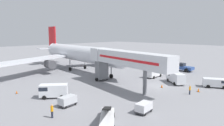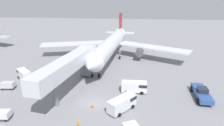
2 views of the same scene
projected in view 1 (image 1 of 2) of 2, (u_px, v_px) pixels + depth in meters
The scene contains 16 objects.
ground_plane at pixel (156, 86), 42.43m from camera, with size 300.00×300.00×0.00m, color gray.
airplane_at_gate at pixel (78, 53), 59.75m from camera, with size 47.11×44.29×13.05m.
jet_bridge at pixel (123, 59), 40.69m from camera, with size 6.37×21.72×7.50m.
pushback_tug at pixel (180, 67), 59.43m from camera, with size 2.85×7.54×2.31m.
belt_loader_truck at pixel (107, 117), 24.98m from camera, with size 5.53×5.39×2.98m.
service_van_near_center at pixel (175, 77), 44.87m from camera, with size 4.91×5.56×2.36m.
service_van_near_left at pixel (216, 82), 41.22m from camera, with size 4.00×5.09×1.82m.
service_van_rear_right at pixel (53, 90), 34.71m from camera, with size 4.71×4.35×2.31m.
service_van_outer_left at pixel (154, 72), 50.87m from camera, with size 5.08×2.21×2.30m.
baggage_cart_mid_right at pixel (68, 101), 30.87m from camera, with size 2.81×1.78×1.51m.
baggage_cart_far_left at pixel (144, 107), 28.24m from camera, with size 2.65×1.73×1.44m.
ground_crew_worker_foreground at pixel (52, 111), 26.52m from camera, with size 0.43×0.43×1.85m.
ground_crew_worker_midground at pixel (190, 90), 36.59m from camera, with size 0.39×0.39×1.68m.
safety_cone_alpha at pixel (17, 92), 37.21m from camera, with size 0.35×0.35×0.54m.
safety_cone_bravo at pixel (162, 86), 41.29m from camera, with size 0.44×0.44×0.67m.
safety_cone_charlie at pixel (198, 90), 38.30m from camera, with size 0.48×0.48×0.73m.
Camera 1 is at (-35.89, -22.33, 11.02)m, focal length 32.83 mm.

